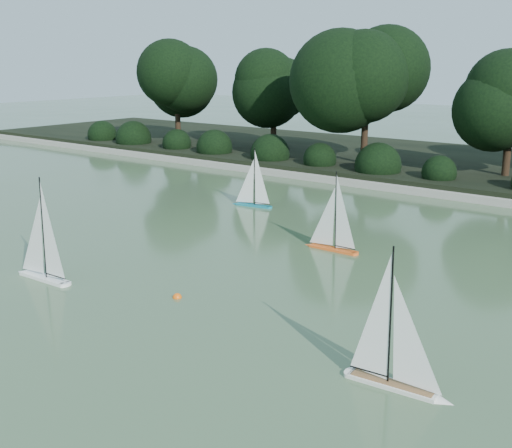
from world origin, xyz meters
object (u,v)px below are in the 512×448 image
object	(u,v)px
sailboat_orange	(329,237)
sailboat_teal	(250,196)
sailboat_white_b	(401,367)
race_buoy	(177,298)
sailboat_white_a	(39,262)

from	to	relation	value
sailboat_orange	sailboat_teal	distance (m)	3.81
sailboat_teal	sailboat_white_b	bearing A→B (deg)	-41.44
sailboat_teal	race_buoy	bearing A→B (deg)	-61.88
sailboat_teal	race_buoy	size ratio (longest dim) A/B	10.91
sailboat_white_a	race_buoy	xyz separation A→B (m)	(2.28, 0.71, -0.27)
sailboat_white_b	sailboat_orange	xyz separation A→B (m)	(-3.24, 3.88, -0.01)
sailboat_white_a	sailboat_white_b	world-z (taller)	sailboat_white_a
sailboat_orange	sailboat_teal	world-z (taller)	sailboat_orange
sailboat_white_a	sailboat_orange	world-z (taller)	sailboat_white_a
sailboat_white_a	sailboat_orange	size ratio (longest dim) A/B	1.12
race_buoy	sailboat_white_b	bearing A→B (deg)	-7.26
sailboat_orange	sailboat_white_a	bearing A→B (deg)	-123.80
sailboat_white_a	sailboat_white_b	bearing A→B (deg)	2.25
sailboat_orange	sailboat_white_b	bearing A→B (deg)	-50.15
sailboat_white_a	race_buoy	world-z (taller)	sailboat_white_a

